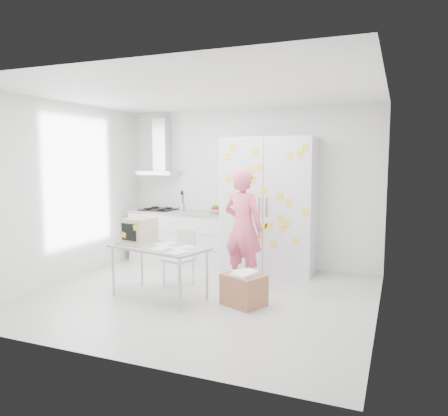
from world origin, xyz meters
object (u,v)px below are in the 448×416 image
at_px(chair, 182,254).
at_px(cardboard_box, 244,289).
at_px(person, 243,228).
at_px(desk, 146,238).

distance_m(chair, cardboard_box, 1.27).
bearing_deg(person, chair, 35.20).
relative_size(desk, cardboard_box, 2.31).
height_order(chair, cardboard_box, chair).
distance_m(person, cardboard_box, 1.12).
bearing_deg(chair, person, 39.86).
height_order(person, desk, person).
xyz_separation_m(person, chair, (-0.82, -0.36, -0.39)).
bearing_deg(desk, person, 52.86).
xyz_separation_m(desk, cardboard_box, (1.39, 0.06, -0.58)).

